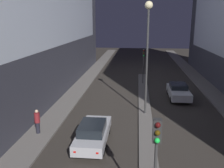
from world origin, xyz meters
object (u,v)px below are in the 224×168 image
at_px(traffic_light_near, 156,148).
at_px(street_lamp, 148,34).
at_px(pedestrian_on_left_sidewalk, 37,121).
at_px(traffic_light_mid, 144,58).
at_px(car_left_lane, 93,133).
at_px(car_right_lane, 178,91).

xyz_separation_m(traffic_light_near, street_lamp, (0.00, 11.60, 3.49)).
xyz_separation_m(street_lamp, pedestrian_on_left_sidewalk, (-7.52, -4.65, -5.67)).
distance_m(traffic_light_mid, pedestrian_on_left_sidewalk, 16.91).
xyz_separation_m(traffic_light_near, car_left_lane, (-3.47, 6.07, -2.46)).
height_order(traffic_light_near, street_lamp, street_lamp).
distance_m(traffic_light_near, traffic_light_mid, 21.94).
xyz_separation_m(traffic_light_near, pedestrian_on_left_sidewalk, (-7.52, 6.95, -2.18)).
height_order(traffic_light_mid, car_left_lane, traffic_light_mid).
bearing_deg(car_left_lane, street_lamp, 57.88).
bearing_deg(car_left_lane, car_right_lane, 56.10).
relative_size(traffic_light_mid, car_left_lane, 0.88).
relative_size(car_left_lane, car_right_lane, 1.04).
bearing_deg(car_left_lane, traffic_light_mid, 77.65).
distance_m(traffic_light_mid, car_left_lane, 16.43).
relative_size(street_lamp, car_right_lane, 1.96).
xyz_separation_m(car_left_lane, pedestrian_on_left_sidewalk, (-4.04, 0.89, 0.27)).
bearing_deg(car_left_lane, traffic_light_near, -60.21).
xyz_separation_m(traffic_light_near, traffic_light_mid, (0.00, 21.94, 0.00)).
relative_size(traffic_light_near, car_right_lane, 0.91).
bearing_deg(car_right_lane, traffic_light_near, -101.95).
height_order(traffic_light_near, car_left_lane, traffic_light_near).
distance_m(car_right_lane, pedestrian_on_left_sidewalk, 14.50).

